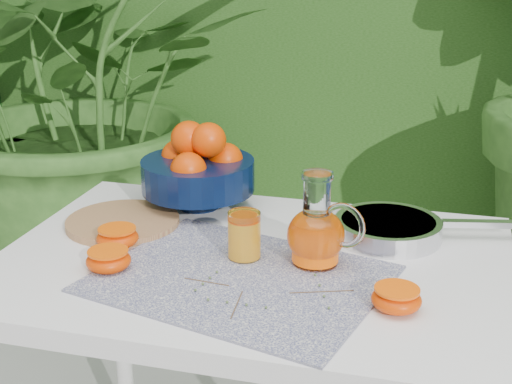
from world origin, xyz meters
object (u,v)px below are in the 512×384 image
(juice_pitcher, at_px, (317,233))
(saute_pan, at_px, (390,228))
(cutting_board, at_px, (123,222))
(fruit_bowl, at_px, (198,168))
(white_table, at_px, (253,294))

(juice_pitcher, bearing_deg, saute_pan, 53.88)
(cutting_board, xyz_separation_m, fruit_bowl, (0.12, 0.16, 0.09))
(cutting_board, relative_size, saute_pan, 0.61)
(saute_pan, bearing_deg, juice_pitcher, -126.12)
(white_table, bearing_deg, juice_pitcher, -1.11)
(white_table, distance_m, saute_pan, 0.32)
(fruit_bowl, xyz_separation_m, juice_pitcher, (0.32, -0.24, -0.03))
(white_table, relative_size, juice_pitcher, 5.48)
(cutting_board, distance_m, saute_pan, 0.57)
(white_table, bearing_deg, fruit_bowl, 129.10)
(cutting_board, bearing_deg, white_table, -15.16)
(fruit_bowl, bearing_deg, juice_pitcher, -37.20)
(white_table, height_order, fruit_bowl, fruit_bowl)
(white_table, height_order, saute_pan, saute_pan)
(cutting_board, bearing_deg, saute_pan, 8.13)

